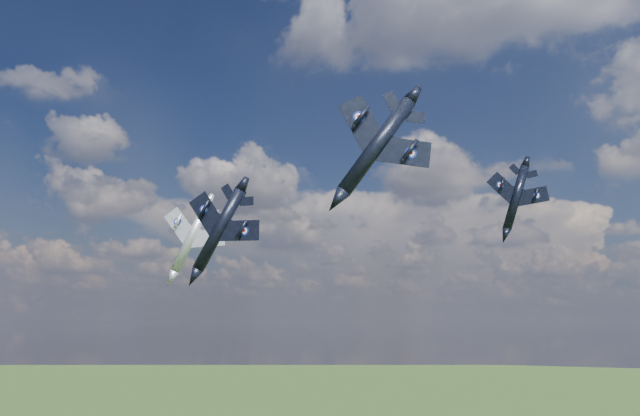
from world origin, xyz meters
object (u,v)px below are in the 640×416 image
at_px(jet_high_navy, 516,198).
at_px(jet_lead_navy, 219,229).
at_px(jet_right_navy, 377,146).
at_px(jet_left_silver, 191,238).

bearing_deg(jet_high_navy, jet_lead_navy, -161.17).
bearing_deg(jet_lead_navy, jet_right_navy, -34.40).
bearing_deg(jet_high_navy, jet_left_silver, 171.56).
distance_m(jet_right_navy, jet_high_navy, 36.84).
xyz_separation_m(jet_right_navy, jet_high_navy, (9.43, 35.60, 0.73)).
relative_size(jet_right_navy, jet_left_silver, 0.94).
height_order(jet_lead_navy, jet_left_silver, jet_left_silver).
height_order(jet_lead_navy, jet_high_navy, jet_high_navy).
xyz_separation_m(jet_right_navy, jet_left_silver, (-40.41, 27.91, -3.38)).
distance_m(jet_right_navy, jet_left_silver, 49.22).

